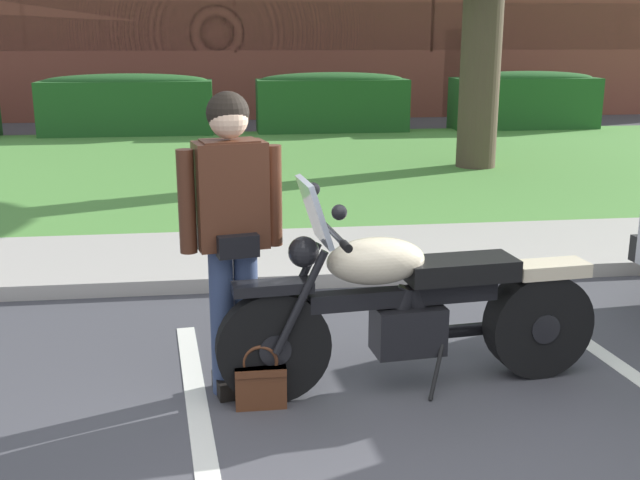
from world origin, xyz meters
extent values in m
cube|color=#ADA89E|center=(0.00, 3.22, 0.06)|extent=(60.00, 0.20, 0.12)
cube|color=#ADA89E|center=(0.00, 4.07, 0.04)|extent=(60.00, 1.50, 0.08)
cube|color=#518E3D|center=(0.00, 8.95, 0.03)|extent=(60.00, 8.25, 0.06)
cylinder|color=black|center=(-0.68, 1.22, 0.32)|extent=(0.65, 0.16, 0.64)
cylinder|color=black|center=(-0.68, 1.22, 0.32)|extent=(0.19, 0.14, 0.18)
cylinder|color=black|center=(0.91, 1.37, 0.32)|extent=(0.65, 0.24, 0.64)
cylinder|color=black|center=(0.91, 1.37, 0.32)|extent=(0.20, 0.22, 0.18)
cube|color=black|center=(-0.68, 1.22, 0.67)|extent=(0.45, 0.18, 0.06)
cube|color=beige|center=(0.96, 1.38, 0.66)|extent=(0.46, 0.24, 0.08)
cylinder|color=black|center=(-0.54, 1.15, 0.60)|extent=(0.31, 0.07, 0.58)
cylinder|color=black|center=(-0.56, 1.31, 0.60)|extent=(0.31, 0.07, 0.58)
sphere|color=black|center=(-0.51, 1.23, 0.86)|extent=(0.17, 0.17, 0.17)
cylinder|color=black|center=(-0.37, 1.25, 0.98)|extent=(0.10, 0.72, 0.03)
cylinder|color=black|center=(-0.34, 0.89, 0.98)|extent=(0.05, 0.10, 0.04)
cylinder|color=black|center=(-0.41, 1.61, 0.98)|extent=(0.05, 0.10, 0.04)
sphere|color=black|center=(-0.37, 0.95, 1.14)|extent=(0.08, 0.08, 0.08)
sphere|color=black|center=(-0.42, 1.54, 1.14)|extent=(0.08, 0.08, 0.08)
cube|color=#B2BCC6|center=(-0.45, 1.24, 1.08)|extent=(0.17, 0.37, 0.35)
cube|color=black|center=(0.06, 1.29, 0.56)|extent=(1.10, 0.21, 0.10)
ellipsoid|color=beige|center=(-0.11, 1.27, 0.78)|extent=(0.59, 0.37, 0.26)
cube|color=black|center=(0.39, 1.32, 0.70)|extent=(0.66, 0.34, 0.12)
cube|color=black|center=(0.09, 1.29, 0.36)|extent=(0.42, 0.28, 0.28)
cylinder|color=black|center=(0.06, 1.29, 0.52)|extent=(0.19, 0.14, 0.21)
cylinder|color=black|center=(0.13, 1.30, 0.52)|extent=(0.19, 0.14, 0.21)
cylinder|color=black|center=(0.45, 1.47, 0.26)|extent=(0.60, 0.14, 0.08)
cylinder|color=black|center=(0.65, 1.49, 0.26)|extent=(0.60, 0.14, 0.08)
cylinder|color=black|center=(0.23, 1.15, 0.15)|extent=(0.11, 0.13, 0.30)
cube|color=black|center=(-0.82, 1.37, 0.05)|extent=(0.16, 0.26, 0.10)
cube|color=black|center=(-0.96, 1.34, 0.05)|extent=(0.16, 0.26, 0.10)
cylinder|color=navy|center=(-0.82, 1.39, 0.43)|extent=(0.14, 0.14, 0.86)
cylinder|color=navy|center=(-0.96, 1.36, 0.43)|extent=(0.14, 0.14, 0.86)
cube|color=#4C2819|center=(-0.89, 1.38, 1.15)|extent=(0.42, 0.29, 0.58)
cube|color=#4C2819|center=(-0.89, 1.38, 1.42)|extent=(0.33, 0.26, 0.06)
sphere|color=beige|center=(-0.89, 1.38, 1.56)|extent=(0.21, 0.21, 0.21)
sphere|color=black|center=(-0.90, 1.39, 1.59)|extent=(0.23, 0.23, 0.23)
cube|color=black|center=(-0.87, 1.25, 0.90)|extent=(0.24, 0.14, 0.12)
cylinder|color=#4C2819|center=(-0.66, 1.43, 1.13)|extent=(0.09, 0.09, 0.56)
cylinder|color=#4C2819|center=(-1.13, 1.33, 1.13)|extent=(0.09, 0.09, 0.56)
cube|color=#562D19|center=(-0.76, 1.16, 0.12)|extent=(0.28, 0.12, 0.24)
cube|color=#562D19|center=(-0.76, 1.15, 0.22)|extent=(0.28, 0.13, 0.04)
torus|color=#562D19|center=(-0.76, 1.16, 0.26)|extent=(0.20, 0.02, 0.20)
cylinder|color=#4C3D2D|center=(2.85, 8.36, 1.59)|extent=(0.59, 0.59, 3.18)
cube|color=#235623|center=(-2.74, 12.96, 0.55)|extent=(3.34, 0.90, 1.10)
ellipsoid|color=#235623|center=(-2.74, 12.96, 1.10)|extent=(3.18, 0.84, 0.28)
cube|color=#235623|center=(1.34, 12.96, 0.55)|extent=(3.05, 0.90, 1.10)
ellipsoid|color=#235623|center=(1.34, 12.96, 1.10)|extent=(2.90, 0.84, 0.28)
cube|color=#235623|center=(5.42, 12.96, 0.55)|extent=(3.06, 0.90, 1.10)
ellipsoid|color=#235623|center=(5.42, 12.96, 1.10)|extent=(2.90, 0.84, 0.28)
cube|color=brown|center=(-0.53, 20.06, 1.96)|extent=(27.64, 8.43, 3.92)
cube|color=#1E282D|center=(-0.53, 15.87, 2.16)|extent=(23.49, 0.06, 1.10)
cube|color=brown|center=(-5.22, 15.86, 2.16)|extent=(0.08, 0.04, 1.20)
cube|color=brown|center=(-0.53, 15.86, 2.16)|extent=(0.08, 0.04, 1.20)
cube|color=brown|center=(4.17, 15.86, 2.16)|extent=(0.08, 0.04, 1.20)
cube|color=brown|center=(8.87, 15.86, 2.16)|extent=(0.08, 0.04, 1.20)
cube|color=#473323|center=(5.00, 15.88, 1.05)|extent=(1.00, 0.08, 2.10)
camera|label=1|loc=(-0.94, -2.74, 2.00)|focal=43.32mm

